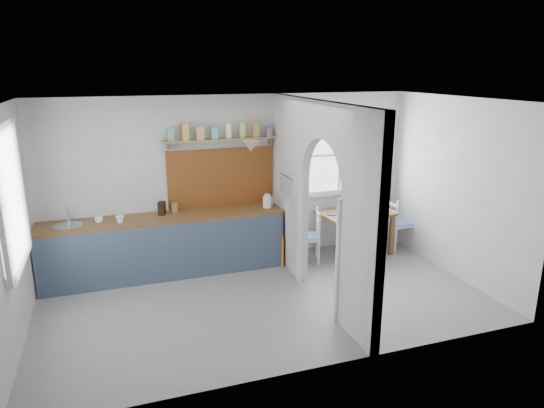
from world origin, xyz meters
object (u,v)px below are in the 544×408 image
object	(u,v)px
kettle	(267,201)
chair_right	(399,223)
dining_table	(354,233)
chair_left	(307,236)
vase	(348,203)

from	to	relation	value
kettle	chair_right	bearing A→B (deg)	3.82
dining_table	chair_left	size ratio (longest dim) A/B	1.35
dining_table	vase	xyz separation A→B (m)	(-0.01, 0.24, 0.45)
chair_right	vase	size ratio (longest dim) A/B	4.77
chair_right	vase	distance (m)	0.96
chair_left	kettle	xyz separation A→B (m)	(-0.59, 0.19, 0.58)
vase	chair_right	bearing A→B (deg)	-16.54
chair_right	vase	world-z (taller)	vase
kettle	vase	size ratio (longest dim) A/B	1.11
dining_table	vase	world-z (taller)	vase
dining_table	kettle	xyz separation A→B (m)	(-1.47, 0.12, 0.65)
chair_left	chair_right	size ratio (longest dim) A/B	0.94
kettle	vase	bearing A→B (deg)	11.85
chair_left	chair_right	bearing A→B (deg)	110.96
dining_table	chair_right	size ratio (longest dim) A/B	1.27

